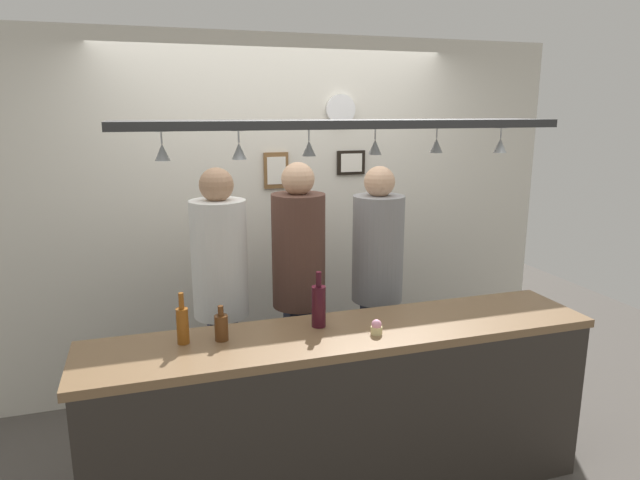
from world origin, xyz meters
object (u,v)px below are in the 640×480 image
bottle_beer_brown_stubby (221,327)px  bottle_wine_dark_red (319,305)px  person_left_white_patterned_shirt (220,280)px  picture_frame_upper_small (351,163)px  bottle_beer_amber_tall (183,324)px  person_middle_brown_shirt (299,271)px  wall_clock (341,110)px  cupcake (377,327)px  picture_frame_crest (276,170)px  person_right_grey_shirt (377,268)px

bottle_beer_brown_stubby → bottle_wine_dark_red: bottle_wine_dark_red is taller
person_left_white_patterned_shirt → picture_frame_upper_small: (1.10, 0.65, 0.63)m
person_left_white_patterned_shirt → bottle_wine_dark_red: bearing=-57.2°
bottle_wine_dark_red → bottle_beer_amber_tall: size_ratio=1.15×
person_middle_brown_shirt → bottle_wine_dark_red: 0.66m
bottle_beer_brown_stubby → wall_clock: size_ratio=0.82×
picture_frame_upper_small → wall_clock: size_ratio=1.00×
bottle_beer_amber_tall → cupcake: bottle_beer_amber_tall is taller
cupcake → picture_frame_crest: (-0.16, 1.50, 0.66)m
bottle_beer_brown_stubby → picture_frame_crest: 1.60m
cupcake → person_middle_brown_shirt: bearing=101.6°
person_middle_brown_shirt → picture_frame_upper_small: (0.60, 0.65, 0.62)m
person_left_white_patterned_shirt → bottle_beer_brown_stubby: (-0.09, -0.69, -0.03)m
person_right_grey_shirt → wall_clock: 1.22m
bottle_beer_amber_tall → picture_frame_crest: size_ratio=1.00×
person_right_grey_shirt → picture_frame_crest: (-0.53, 0.65, 0.60)m
person_middle_brown_shirt → bottle_wine_dark_red: size_ratio=5.87×
bottle_beer_amber_tall → wall_clock: wall_clock is taller
picture_frame_upper_small → bottle_beer_amber_tall: bearing=-136.1°
person_middle_brown_shirt → bottle_beer_brown_stubby: (-0.59, -0.69, -0.04)m
cupcake → bottle_beer_amber_tall: bearing=169.2°
bottle_beer_amber_tall → bottle_wine_dark_red: bearing=0.9°
person_right_grey_shirt → bottle_beer_brown_stubby: bearing=-148.8°
person_middle_brown_shirt → picture_frame_upper_small: picture_frame_upper_small is taller
bottle_beer_brown_stubby → picture_frame_crest: bearing=65.6°
bottle_beer_amber_tall → wall_clock: bearing=45.7°
bottle_wine_dark_red → cupcake: 0.33m
bottle_wine_dark_red → person_middle_brown_shirt: bearing=83.5°
person_left_white_patterned_shirt → picture_frame_crest: picture_frame_crest is taller
bottle_beer_brown_stubby → picture_frame_upper_small: 1.91m
person_left_white_patterned_shirt → cupcake: (0.68, -0.85, -0.07)m
person_right_grey_shirt → bottle_beer_brown_stubby: size_ratio=9.56×
person_left_white_patterned_shirt → person_middle_brown_shirt: bearing=-0.0°
wall_clock → cupcake: bearing=-102.5°
cupcake → wall_clock: bearing=77.5°
cupcake → wall_clock: (0.33, 1.50, 1.09)m
bottle_beer_brown_stubby → bottle_beer_amber_tall: bottle_beer_amber_tall is taller
picture_frame_upper_small → wall_clock: (-0.09, -0.01, 0.39)m
bottle_wine_dark_red → bottle_beer_amber_tall: bottle_wine_dark_red is taller
cupcake → person_left_white_patterned_shirt: bearing=128.4°
person_right_grey_shirt → picture_frame_crest: picture_frame_crest is taller
picture_frame_upper_small → cupcake: bearing=-105.7°
bottle_beer_brown_stubby → picture_frame_upper_small: picture_frame_upper_small is taller
bottle_wine_dark_red → picture_frame_upper_small: (0.67, 1.31, 0.61)m
person_right_grey_shirt → bottle_beer_amber_tall: (-1.32, -0.67, 0.01)m
bottle_beer_brown_stubby → cupcake: 0.78m
person_middle_brown_shirt → wall_clock: bearing=51.8°
bottle_wine_dark_red → wall_clock: 1.75m
person_middle_brown_shirt → bottle_beer_amber_tall: (-0.78, -0.67, -0.01)m
picture_frame_upper_small → picture_frame_crest: size_ratio=0.85×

